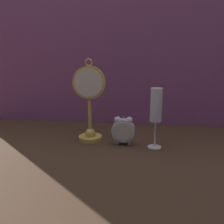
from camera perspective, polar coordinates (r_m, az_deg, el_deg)
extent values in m
plane|color=#422D1E|center=(0.94, -0.65, -8.04)|extent=(4.00, 4.00, 0.00)
cube|color=#8E4C7F|center=(1.19, 1.62, 16.18)|extent=(1.55, 0.01, 0.80)
cylinder|color=gold|center=(1.02, -4.98, -5.89)|extent=(0.09, 0.09, 0.02)
sphere|color=gold|center=(1.01, -5.00, -4.92)|extent=(0.04, 0.04, 0.04)
cylinder|color=gold|center=(0.99, -5.08, -1.46)|extent=(0.01, 0.01, 0.15)
cylinder|color=gold|center=(0.96, -5.26, 6.71)|extent=(0.13, 0.02, 0.13)
cylinder|color=silver|center=(0.95, -5.39, 6.64)|extent=(0.11, 0.00, 0.11)
torus|color=gold|center=(0.96, -5.36, 11.21)|extent=(0.03, 0.01, 0.03)
cube|color=silver|center=(0.97, 1.11, -6.99)|extent=(0.01, 0.01, 0.01)
cube|color=silver|center=(0.96, 4.01, -7.11)|extent=(0.01, 0.01, 0.01)
cylinder|color=silver|center=(0.95, 2.59, -4.22)|extent=(0.09, 0.03, 0.09)
cylinder|color=beige|center=(0.93, 2.50, -4.53)|extent=(0.07, 0.00, 0.07)
sphere|color=silver|center=(0.94, 1.27, -1.81)|extent=(0.03, 0.03, 0.03)
sphere|color=silver|center=(0.93, 3.97, -1.90)|extent=(0.03, 0.03, 0.03)
cylinder|color=silver|center=(0.93, 2.62, -1.54)|extent=(0.00, 0.00, 0.02)
cylinder|color=silver|center=(0.95, 9.67, -7.79)|extent=(0.05, 0.05, 0.01)
cylinder|color=silver|center=(0.93, 9.79, -4.90)|extent=(0.01, 0.01, 0.10)
cylinder|color=white|center=(0.90, 10.08, 1.61)|extent=(0.04, 0.04, 0.12)
cylinder|color=#E5D17F|center=(0.91, 10.02, 0.30)|extent=(0.04, 0.04, 0.08)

